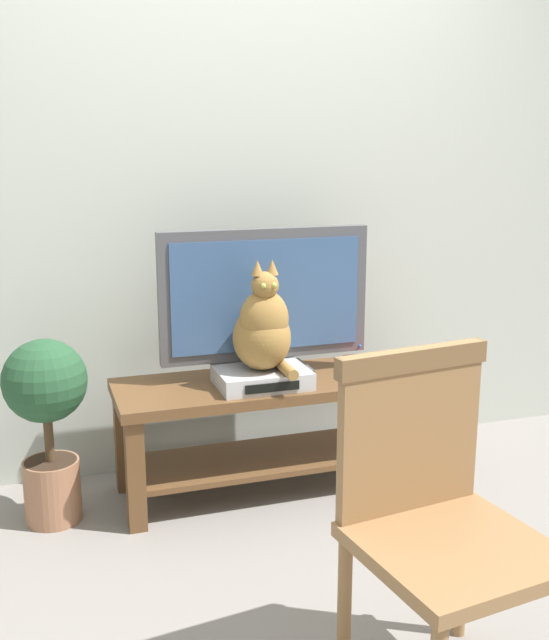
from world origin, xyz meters
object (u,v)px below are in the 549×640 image
at_px(cat, 263,329).
at_px(book_stack, 373,364).
at_px(tv_stand, 271,412).
at_px(media_box, 262,377).
at_px(wooden_chair, 435,503).
at_px(potted_plant, 47,412).
at_px(tv, 265,300).

relative_size(cat, book_stack, 2.11).
bearing_deg(tv_stand, media_box, -131.32).
bearing_deg(media_box, wooden_chair, -84.98).
bearing_deg(cat, wooden_chair, -84.98).
distance_m(tv_stand, potted_plant, 0.92).
distance_m(tv, cat, 0.19).
height_order(tv, wooden_chair, tv).
height_order(tv, cat, tv).
relative_size(tv_stand, potted_plant, 1.76).
distance_m(tv, media_box, 0.33).
height_order(tv, potted_plant, tv).
bearing_deg(wooden_chair, tv_stand, 92.06).
bearing_deg(tv_stand, potted_plant, -179.73).
distance_m(cat, book_stack, 0.57).
xyz_separation_m(tv, media_box, (-0.06, -0.14, -0.29)).
bearing_deg(potted_plant, book_stack, -0.43).
bearing_deg(wooden_chair, tv, 91.95).
xyz_separation_m(tv_stand, book_stack, (0.47, -0.01, 0.18)).
height_order(wooden_chair, book_stack, wooden_chair).
xyz_separation_m(tv_stand, tv, (0.00, 0.07, 0.47)).
height_order(tv_stand, cat, cat).
distance_m(cat, wooden_chair, 1.22).
relative_size(tv_stand, book_stack, 6.04).
bearing_deg(book_stack, tv_stand, 178.18).
height_order(tv_stand, tv, tv).
bearing_deg(media_box, cat, -85.28).
bearing_deg(potted_plant, tv_stand, 0.27).
height_order(media_box, book_stack, media_box).
relative_size(tv, book_stack, 4.16).
xyz_separation_m(tv, wooden_chair, (0.05, -1.35, -0.29)).
bearing_deg(cat, potted_plant, 174.83).
bearing_deg(cat, book_stack, 7.24).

